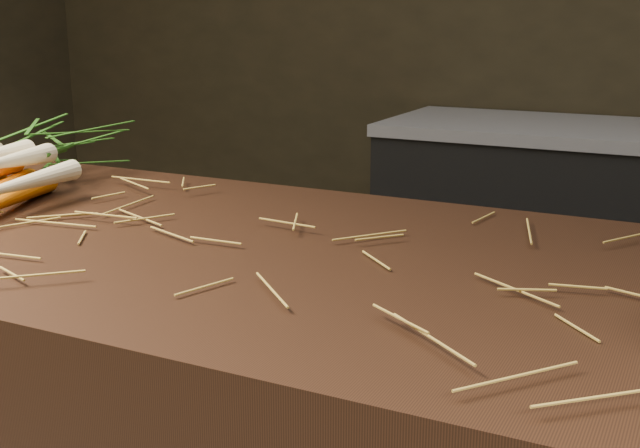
{
  "coord_description": "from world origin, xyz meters",
  "views": [
    {
      "loc": [
        0.44,
        -0.58,
        1.2
      ],
      "look_at": [
        0.03,
        0.23,
        0.96
      ],
      "focal_mm": 45.0,
      "sensor_mm": 36.0,
      "label": 1
    }
  ],
  "objects": [
    {
      "name": "straw_bedding",
      "position": [
        0.0,
        0.3,
        0.91
      ],
      "size": [
        1.4,
        0.6,
        0.02
      ],
      "primitive_type": null,
      "color": "#A58835",
      "rests_on": "main_counter"
    },
    {
      "name": "root_veg_bunch",
      "position": [
        -0.62,
        0.42,
        0.95
      ],
      "size": [
        0.33,
        0.6,
        0.11
      ],
      "rotation": [
        0.0,
        0.0,
        0.27
      ],
      "color": "#C45408",
      "rests_on": "main_counter"
    }
  ]
}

